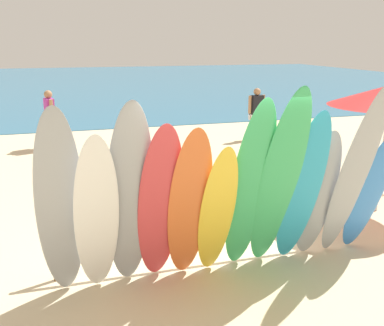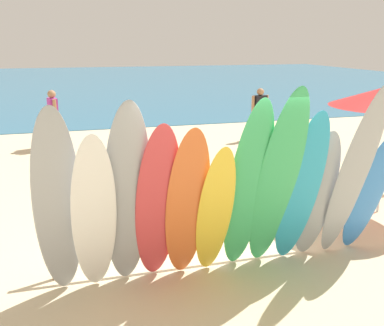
{
  "view_description": "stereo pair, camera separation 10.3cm",
  "coord_description": "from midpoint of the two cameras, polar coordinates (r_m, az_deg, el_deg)",
  "views": [
    {
      "loc": [
        -2.01,
        -5.57,
        3.11
      ],
      "look_at": [
        0.0,
        1.29,
        1.12
      ],
      "focal_mm": 41.04,
      "sensor_mm": 36.0,
      "label": 1
    },
    {
      "loc": [
        -1.91,
        -5.6,
        3.11
      ],
      "look_at": [
        0.0,
        1.29,
        1.12
      ],
      "focal_mm": 41.04,
      "sensor_mm": 36.0,
      "label": 2
    }
  ],
  "objects": [
    {
      "name": "surfboard_teal_8",
      "position": [
        6.08,
        13.62,
        -3.54
      ],
      "size": [
        0.58,
        0.89,
        2.33
      ],
      "primitive_type": "ellipsoid",
      "rotation": [
        0.34,
        0.0,
        -0.04
      ],
      "color": "#289EC6",
      "rests_on": "ground"
    },
    {
      "name": "surfboard_grey_2",
      "position": [
        5.38,
        -8.65,
        -4.69
      ],
      "size": [
        0.62,
        0.84,
        2.52
      ],
      "primitive_type": "ellipsoid",
      "rotation": [
        0.29,
        0.0,
        0.05
      ],
      "color": "#999EA3",
      "rests_on": "ground"
    },
    {
      "name": "ocean_water",
      "position": [
        36.13,
        -13.35,
        10.25
      ],
      "size": [
        60.0,
        40.0,
        0.02
      ],
      "primitive_type": "cube",
      "color": "teal",
      "rests_on": "ground"
    },
    {
      "name": "surfboard_blue_11",
      "position": [
        6.82,
        21.52,
        -3.81
      ],
      "size": [
        0.51,
        0.79,
        1.95
      ],
      "primitive_type": "ellipsoid",
      "rotation": [
        0.35,
        0.0,
        -0.01
      ],
      "color": "#337AD1",
      "rests_on": "ground"
    },
    {
      "name": "beachgoer_midbeach",
      "position": [
        14.34,
        8.17,
        6.81
      ],
      "size": [
        0.62,
        0.3,
        1.67
      ],
      "rotation": [
        0.0,
        0.0,
        0.21
      ],
      "color": "#9E704C",
      "rests_on": "ground"
    },
    {
      "name": "surfboard_grey_9",
      "position": [
        6.41,
        15.54,
        -4.17
      ],
      "size": [
        0.58,
        0.69,
        2.01
      ],
      "primitive_type": "ellipsoid",
      "rotation": [
        0.29,
        0.0,
        -0.08
      ],
      "color": "#999EA3",
      "rests_on": "ground"
    },
    {
      "name": "surfboard_rack",
      "position": [
        6.41,
        2.8,
        -7.16
      ],
      "size": [
        4.68,
        0.07,
        0.77
      ],
      "color": "brown",
      "rests_on": "ground"
    },
    {
      "name": "surfboard_green_7",
      "position": [
        5.79,
        10.65,
        -2.65
      ],
      "size": [
        0.58,
        1.07,
        2.65
      ],
      "primitive_type": "ellipsoid",
      "rotation": [
        0.36,
        0.0,
        -0.01
      ],
      "color": "#38B266",
      "rests_on": "ground"
    },
    {
      "name": "surfboard_red_3",
      "position": [
        5.49,
        -4.7,
        -5.64
      ],
      "size": [
        0.6,
        0.84,
        2.25
      ],
      "primitive_type": "ellipsoid",
      "rotation": [
        0.32,
        0.0,
        0.04
      ],
      "color": "#D13D42",
      "rests_on": "ground"
    },
    {
      "name": "beachgoer_near_rack",
      "position": [
        13.67,
        -18.19,
        5.91
      ],
      "size": [
        0.45,
        0.64,
        1.73
      ],
      "rotation": [
        0.0,
        0.0,
        1.81
      ],
      "color": "#9E704C",
      "rests_on": "ground"
    },
    {
      "name": "surfboard_orange_4",
      "position": [
        5.55,
        -0.88,
        -5.71
      ],
      "size": [
        0.55,
        0.78,
        2.19
      ],
      "primitive_type": "ellipsoid",
      "rotation": [
        0.32,
        0.0,
        0.0
      ],
      "color": "orange",
      "rests_on": "ground"
    },
    {
      "name": "surfboard_yellow_5",
      "position": [
        5.69,
        2.75,
        -6.49
      ],
      "size": [
        0.47,
        0.76,
        1.94
      ],
      "primitive_type": "ellipsoid",
      "rotation": [
        0.35,
        0.0,
        0.0
      ],
      "color": "yellow",
      "rests_on": "ground"
    },
    {
      "name": "beach_chair_red",
      "position": [
        10.11,
        21.9,
        -0.94
      ],
      "size": [
        0.61,
        0.75,
        0.83
      ],
      "rotation": [
        0.0,
        0.0,
        0.18
      ],
      "color": "#B7B7BC",
      "rests_on": "ground"
    },
    {
      "name": "surfboard_grey_0",
      "position": [
        5.34,
        -17.31,
        -5.57
      ],
      "size": [
        0.59,
        0.79,
        2.5
      ],
      "primitive_type": "ellipsoid",
      "rotation": [
        0.28,
        0.0,
        0.04
      ],
      "color": "#999EA3",
      "rests_on": "ground"
    },
    {
      "name": "surfboard_white_1",
      "position": [
        5.35,
        -12.84,
        -6.96
      ],
      "size": [
        0.56,
        0.83,
        2.19
      ],
      "primitive_type": "ellipsoid",
      "rotation": [
        0.33,
        0.0,
        0.04
      ],
      "color": "white",
      "rests_on": "ground"
    },
    {
      "name": "surfboard_green_6",
      "position": [
        5.7,
        6.9,
        -3.47
      ],
      "size": [
        0.55,
        0.96,
        2.52
      ],
      "primitive_type": "ellipsoid",
      "rotation": [
        0.34,
        0.0,
        -0.01
      ],
      "color": "#38B266",
      "rests_on": "ground"
    },
    {
      "name": "ground",
      "position": [
        19.92,
        -10.53,
        6.34
      ],
      "size": [
        60.0,
        60.0,
        0.0
      ],
      "primitive_type": "plane",
      "color": "beige"
    },
    {
      "name": "surfboard_grey_10",
      "position": [
        6.37,
        19.76,
        -1.66
      ],
      "size": [
        0.49,
        1.01,
        2.64
      ],
      "primitive_type": "ellipsoid",
      "rotation": [
        0.35,
        0.0,
        0.01
      ],
      "color": "#999EA3",
      "rests_on": "ground"
    }
  ]
}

